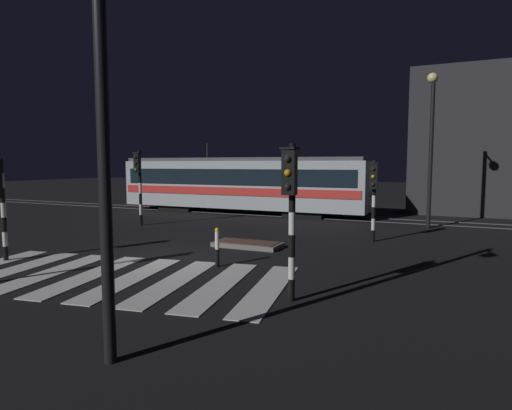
{
  "coord_description": "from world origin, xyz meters",
  "views": [
    {
      "loc": [
        7.92,
        -11.08,
        2.89
      ],
      "look_at": [
        1.38,
        3.13,
        1.4
      ],
      "focal_mm": 30.36,
      "sensor_mm": 36.0,
      "label": 1
    }
  ],
  "objects_px": {
    "street_lamp_trackside_right": "(431,132)",
    "street_lamp_near_kerb": "(86,27)",
    "traffic_light_corner_far_right": "(374,188)",
    "tram": "(240,183)",
    "traffic_light_corner_far_left": "(139,176)",
    "bollard_island_edge": "(217,247)",
    "traffic_light_corner_near_right": "(291,198)"
  },
  "relations": [
    {
      "from": "traffic_light_corner_far_left",
      "to": "bollard_island_edge",
      "type": "distance_m",
      "value": 9.42
    },
    {
      "from": "traffic_light_corner_near_right",
      "to": "tram",
      "type": "distance_m",
      "value": 16.63
    },
    {
      "from": "tram",
      "to": "bollard_island_edge",
      "type": "distance_m",
      "value": 13.46
    },
    {
      "from": "traffic_light_corner_far_left",
      "to": "street_lamp_trackside_right",
      "type": "distance_m",
      "value": 13.33
    },
    {
      "from": "traffic_light_corner_near_right",
      "to": "traffic_light_corner_far_right",
      "type": "bearing_deg",
      "value": 87.41
    },
    {
      "from": "traffic_light_corner_far_right",
      "to": "tram",
      "type": "height_order",
      "value": "tram"
    },
    {
      "from": "traffic_light_corner_near_right",
      "to": "street_lamp_near_kerb",
      "type": "distance_m",
      "value": 4.87
    },
    {
      "from": "traffic_light_corner_far_left",
      "to": "street_lamp_trackside_right",
      "type": "height_order",
      "value": "street_lamp_trackside_right"
    },
    {
      "from": "street_lamp_trackside_right",
      "to": "traffic_light_corner_far_left",
      "type": "bearing_deg",
      "value": -159.61
    },
    {
      "from": "traffic_light_corner_far_right",
      "to": "traffic_light_corner_far_left",
      "type": "relative_size",
      "value": 0.86
    },
    {
      "from": "traffic_light_corner_far_right",
      "to": "street_lamp_trackside_right",
      "type": "bearing_deg",
      "value": 69.19
    },
    {
      "from": "traffic_light_corner_far_right",
      "to": "traffic_light_corner_far_left",
      "type": "height_order",
      "value": "traffic_light_corner_far_left"
    },
    {
      "from": "street_lamp_near_kerb",
      "to": "bollard_island_edge",
      "type": "xyz_separation_m",
      "value": [
        -1.52,
        6.03,
        -4.12
      ]
    },
    {
      "from": "traffic_light_corner_near_right",
      "to": "bollard_island_edge",
      "type": "distance_m",
      "value": 3.97
    },
    {
      "from": "traffic_light_corner_near_right",
      "to": "street_lamp_near_kerb",
      "type": "bearing_deg",
      "value": -110.0
    },
    {
      "from": "traffic_light_corner_far_right",
      "to": "street_lamp_near_kerb",
      "type": "relative_size",
      "value": 0.41
    },
    {
      "from": "traffic_light_corner_near_right",
      "to": "street_lamp_trackside_right",
      "type": "distance_m",
      "value": 12.63
    },
    {
      "from": "traffic_light_corner_near_right",
      "to": "bollard_island_edge",
      "type": "xyz_separation_m",
      "value": [
        -2.95,
        2.1,
        -1.63
      ]
    },
    {
      "from": "traffic_light_corner_far_right",
      "to": "traffic_light_corner_far_left",
      "type": "bearing_deg",
      "value": -179.03
    },
    {
      "from": "traffic_light_corner_far_right",
      "to": "street_lamp_near_kerb",
      "type": "xyz_separation_m",
      "value": [
        -1.79,
        -11.8,
        2.68
      ]
    },
    {
      "from": "traffic_light_corner_near_right",
      "to": "street_lamp_near_kerb",
      "type": "height_order",
      "value": "street_lamp_near_kerb"
    },
    {
      "from": "traffic_light_corner_near_right",
      "to": "tram",
      "type": "xyz_separation_m",
      "value": [
        -8.39,
        14.35,
        -0.44
      ]
    },
    {
      "from": "traffic_light_corner_far_right",
      "to": "bollard_island_edge",
      "type": "relative_size",
      "value": 2.73
    },
    {
      "from": "traffic_light_corner_near_right",
      "to": "traffic_light_corner_far_left",
      "type": "height_order",
      "value": "traffic_light_corner_far_left"
    },
    {
      "from": "tram",
      "to": "traffic_light_corner_far_right",
      "type": "bearing_deg",
      "value": -36.55
    },
    {
      "from": "tram",
      "to": "street_lamp_near_kerb",
      "type": "bearing_deg",
      "value": -69.17
    },
    {
      "from": "tram",
      "to": "traffic_light_corner_near_right",
      "type": "bearing_deg",
      "value": -59.7
    },
    {
      "from": "street_lamp_trackside_right",
      "to": "street_lamp_near_kerb",
      "type": "xyz_separation_m",
      "value": [
        -3.46,
        -16.21,
        0.39
      ]
    },
    {
      "from": "street_lamp_near_kerb",
      "to": "bollard_island_edge",
      "type": "bearing_deg",
      "value": 104.13
    },
    {
      "from": "street_lamp_trackside_right",
      "to": "street_lamp_near_kerb",
      "type": "relative_size",
      "value": 0.9
    },
    {
      "from": "traffic_light_corner_far_right",
      "to": "traffic_light_corner_near_right",
      "type": "bearing_deg",
      "value": -92.59
    },
    {
      "from": "bollard_island_edge",
      "to": "street_lamp_near_kerb",
      "type": "bearing_deg",
      "value": -75.87
    }
  ]
}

